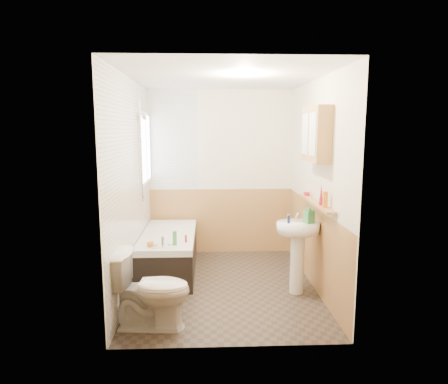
{
  "coord_description": "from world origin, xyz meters",
  "views": [
    {
      "loc": [
        -0.2,
        -4.68,
        1.91
      ],
      "look_at": [
        0.0,
        0.15,
        1.15
      ],
      "focal_mm": 32.0,
      "sensor_mm": 36.0,
      "label": 1
    }
  ],
  "objects_px": {
    "toilet": "(150,290)",
    "sink": "(298,243)",
    "pine_shelf": "(315,203)",
    "medicine_cabinet": "(316,134)",
    "bathtub": "(169,251)"
  },
  "relations": [
    {
      "from": "pine_shelf",
      "to": "medicine_cabinet",
      "type": "bearing_deg",
      "value": -129.66
    },
    {
      "from": "bathtub",
      "to": "sink",
      "type": "bearing_deg",
      "value": -26.36
    },
    {
      "from": "bathtub",
      "to": "medicine_cabinet",
      "type": "height_order",
      "value": "medicine_cabinet"
    },
    {
      "from": "bathtub",
      "to": "pine_shelf",
      "type": "xyz_separation_m",
      "value": [
        1.77,
        -0.74,
        0.79
      ]
    },
    {
      "from": "toilet",
      "to": "pine_shelf",
      "type": "height_order",
      "value": "pine_shelf"
    },
    {
      "from": "toilet",
      "to": "medicine_cabinet",
      "type": "bearing_deg",
      "value": -61.87
    },
    {
      "from": "sink",
      "to": "toilet",
      "type": "bearing_deg",
      "value": -148.88
    },
    {
      "from": "toilet",
      "to": "bathtub",
      "type": "bearing_deg",
      "value": 3.63
    },
    {
      "from": "bathtub",
      "to": "pine_shelf",
      "type": "height_order",
      "value": "pine_shelf"
    },
    {
      "from": "pine_shelf",
      "to": "medicine_cabinet",
      "type": "distance_m",
      "value": 0.78
    },
    {
      "from": "pine_shelf",
      "to": "medicine_cabinet",
      "type": "xyz_separation_m",
      "value": [
        -0.03,
        -0.03,
        0.78
      ]
    },
    {
      "from": "toilet",
      "to": "sink",
      "type": "distance_m",
      "value": 1.79
    },
    {
      "from": "bathtub",
      "to": "pine_shelf",
      "type": "bearing_deg",
      "value": -22.71
    },
    {
      "from": "bathtub",
      "to": "medicine_cabinet",
      "type": "bearing_deg",
      "value": -23.96
    },
    {
      "from": "toilet",
      "to": "medicine_cabinet",
      "type": "xyz_separation_m",
      "value": [
        1.77,
        0.77,
        1.48
      ]
    }
  ]
}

